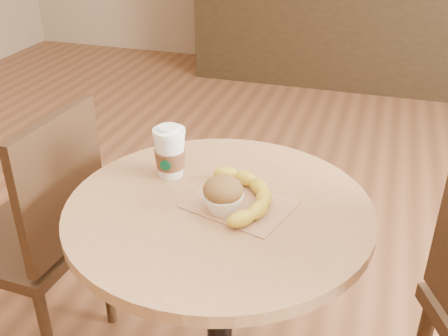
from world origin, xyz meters
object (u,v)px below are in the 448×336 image
chair_left (40,232)px  muffin (223,195)px  coffee_cup (170,154)px  cafe_table (219,270)px  banana (239,196)px

chair_left → muffin: size_ratio=9.13×
chair_left → coffee_cup: size_ratio=6.26×
cafe_table → muffin: size_ratio=7.75×
chair_left → banana: size_ratio=3.43×
coffee_cup → muffin: 0.22m
coffee_cup → muffin: (0.18, -0.13, -0.02)m
chair_left → muffin: 0.71m
chair_left → banana: (0.65, -0.06, 0.29)m
muffin → banana: size_ratio=0.38×
chair_left → coffee_cup: 0.55m
coffee_cup → banana: coffee_cup is taller
coffee_cup → muffin: size_ratio=1.46×
banana → coffee_cup: bearing=137.7°
cafe_table → banana: banana is taller
chair_left → muffin: (0.63, -0.10, 0.31)m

